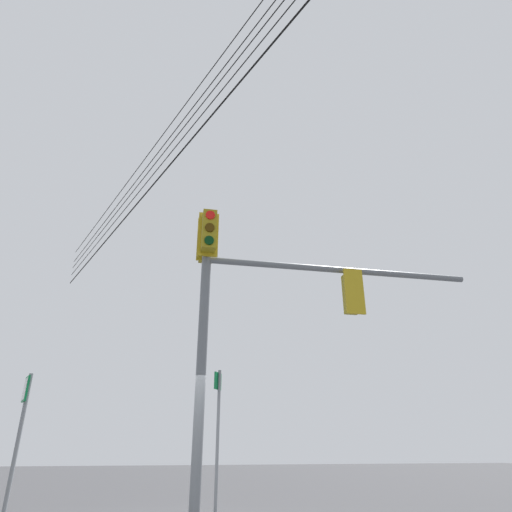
# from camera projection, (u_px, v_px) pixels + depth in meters

# --- Properties ---
(signal_mast_assembly) EXTENTS (6.37, 0.96, 6.01)m
(signal_mast_assembly) POSITION_uv_depth(u_px,v_px,m) (255.00, 291.00, 9.46)
(signal_mast_assembly) COLOR slate
(signal_mast_assembly) RESTS_ON ground
(route_sign_primary) EXTENTS (0.16, 0.35, 2.42)m
(route_sign_primary) POSITION_uv_depth(u_px,v_px,m) (20.00, 428.00, 7.43)
(route_sign_primary) COLOR slate
(route_sign_primary) RESTS_ON ground
(route_sign_secondary) EXTENTS (0.20, 0.31, 2.85)m
(route_sign_secondary) POSITION_uv_depth(u_px,v_px,m) (218.00, 422.00, 9.71)
(route_sign_secondary) COLOR slate
(route_sign_secondary) RESTS_ON ground
(overhead_wire_span) EXTENTS (10.35, 24.78, 2.05)m
(overhead_wire_span) POSITION_uv_depth(u_px,v_px,m) (193.00, 119.00, 12.33)
(overhead_wire_span) COLOR black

